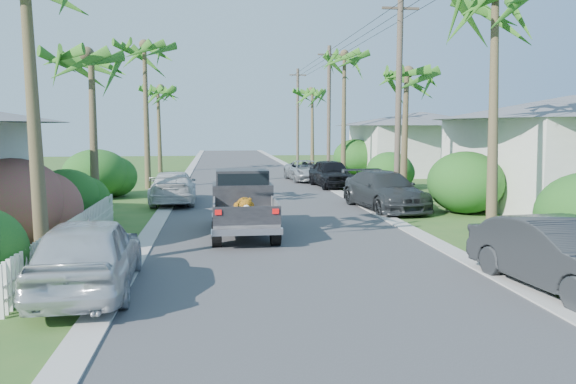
{
  "coord_description": "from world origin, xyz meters",
  "views": [
    {
      "loc": [
        -2.11,
        -10.36,
        3.43
      ],
      "look_at": [
        0.12,
        7.21,
        1.4
      ],
      "focal_mm": 35.0,
      "sensor_mm": 36.0,
      "label": 1
    }
  ],
  "objects": [
    {
      "name": "parked_car_rd",
      "position": [
        3.6,
        25.41,
        0.66
      ],
      "size": [
        2.5,
        4.86,
        1.31
      ],
      "primitive_type": "imported",
      "rotation": [
        0.0,
        0.0,
        0.07
      ],
      "color": "#AAADB1",
      "rests_on": "ground"
    },
    {
      "name": "shrub_l_c",
      "position": [
        -7.4,
        10.0,
        1.0
      ],
      "size": [
        2.4,
        2.64,
        2.0
      ],
      "primitive_type": "ellipsoid",
      "color": "#154A1B",
      "rests_on": "ground"
    },
    {
      "name": "utility_pole_b",
      "position": [
        5.6,
        13.0,
        4.6
      ],
      "size": [
        1.6,
        0.26,
        9.0
      ],
      "color": "brown",
      "rests_on": "ground"
    },
    {
      "name": "parked_car_rn",
      "position": [
        5.0,
        0.36,
        0.75
      ],
      "size": [
        2.13,
        4.74,
        1.51
      ],
      "primitive_type": "imported",
      "rotation": [
        0.0,
        0.0,
        0.12
      ],
      "color": "#282B2D",
      "rests_on": "ground"
    },
    {
      "name": "palm_l_d",
      "position": [
        -6.5,
        34.0,
        6.44
      ],
      "size": [
        4.4,
        4.4,
        7.7
      ],
      "color": "brown",
      "rests_on": "ground"
    },
    {
      "name": "shrub_l_d",
      "position": [
        -8.0,
        18.0,
        1.2
      ],
      "size": [
        3.2,
        3.52,
        2.4
      ],
      "primitive_type": "ellipsoid",
      "color": "#154A1B",
      "rests_on": "ground"
    },
    {
      "name": "parked_car_rf",
      "position": [
        4.45,
        21.39,
        0.8
      ],
      "size": [
        2.23,
        4.83,
        1.6
      ],
      "primitive_type": "imported",
      "rotation": [
        0.0,
        0.0,
        0.07
      ],
      "color": "black",
      "rests_on": "ground"
    },
    {
      "name": "picket_fence",
      "position": [
        -6.0,
        5.5,
        0.5
      ],
      "size": [
        0.1,
        11.0,
        1.0
      ],
      "primitive_type": "cube",
      "color": "white",
      "rests_on": "ground"
    },
    {
      "name": "parked_car_rm",
      "position": [
        4.89,
        12.42,
        0.79
      ],
      "size": [
        2.91,
        5.7,
        1.58
      ],
      "primitive_type": "imported",
      "rotation": [
        0.0,
        0.0,
        0.13
      ],
      "color": "#2B2E30",
      "rests_on": "ground"
    },
    {
      "name": "curb_right",
      "position": [
        4.3,
        25.0,
        0.03
      ],
      "size": [
        0.6,
        100.0,
        0.06
      ],
      "primitive_type": "cube",
      "color": "#A5A39E",
      "rests_on": "ground"
    },
    {
      "name": "utility_pole_d",
      "position": [
        5.6,
        43.0,
        4.6
      ],
      "size": [
        1.6,
        0.26,
        9.0
      ],
      "color": "brown",
      "rests_on": "ground"
    },
    {
      "name": "ground",
      "position": [
        0.0,
        0.0,
        0.0
      ],
      "size": [
        120.0,
        120.0,
        0.0
      ],
      "primitive_type": "plane",
      "color": "#305A21",
      "rests_on": "ground"
    },
    {
      "name": "curb_left",
      "position": [
        -4.3,
        25.0,
        0.03
      ],
      "size": [
        0.6,
        100.0,
        0.06
      ],
      "primitive_type": "cube",
      "color": "#A5A39E",
      "rests_on": "ground"
    },
    {
      "name": "utility_pole_c",
      "position": [
        5.6,
        28.0,
        4.6
      ],
      "size": [
        1.6,
        0.26,
        9.0
      ],
      "color": "brown",
      "rests_on": "ground"
    },
    {
      "name": "shrub_r_c",
      "position": [
        7.5,
        20.0,
        1.05
      ],
      "size": [
        2.6,
        2.86,
        2.1
      ],
      "primitive_type": "ellipsoid",
      "color": "#154A1B",
      "rests_on": "ground"
    },
    {
      "name": "shrub_r_d",
      "position": [
        8.0,
        30.0,
        1.3
      ],
      "size": [
        3.2,
        3.52,
        2.6
      ],
      "primitive_type": "ellipsoid",
      "color": "#154A1B",
      "rests_on": "ground"
    },
    {
      "name": "palm_r_c",
      "position": [
        6.2,
        26.0,
        8.11
      ],
      "size": [
        4.4,
        4.4,
        9.4
      ],
      "color": "brown",
      "rests_on": "ground"
    },
    {
      "name": "parked_car_lf",
      "position": [
        -4.1,
        15.44,
        0.73
      ],
      "size": [
        2.21,
        5.08,
        1.45
      ],
      "primitive_type": "imported",
      "rotation": [
        0.0,
        0.0,
        3.18
      ],
      "color": "silver",
      "rests_on": "ground"
    },
    {
      "name": "road",
      "position": [
        0.0,
        25.0,
        0.01
      ],
      "size": [
        8.0,
        100.0,
        0.02
      ],
      "primitive_type": "cube",
      "color": "#38383A",
      "rests_on": "ground"
    },
    {
      "name": "shrub_l_b",
      "position": [
        -7.8,
        6.0,
        1.3
      ],
      "size": [
        3.0,
        3.3,
        2.6
      ],
      "primitive_type": "ellipsoid",
      "color": "#B51949",
      "rests_on": "ground"
    },
    {
      "name": "house_right_far",
      "position": [
        13.0,
        30.0,
        2.12
      ],
      "size": [
        9.0,
        8.0,
        4.6
      ],
      "color": "silver",
      "rests_on": "ground"
    },
    {
      "name": "pickup_truck",
      "position": [
        -1.3,
        7.91,
        1.01
      ],
      "size": [
        1.98,
        5.12,
        2.06
      ],
      "color": "black",
      "rests_on": "ground"
    },
    {
      "name": "house_right_near",
      "position": [
        13.0,
        12.0,
        2.22
      ],
      "size": [
        8.0,
        9.0,
        4.8
      ],
      "color": "silver",
      "rests_on": "ground"
    },
    {
      "name": "palm_l_b",
      "position": [
        -6.8,
        12.0,
        6.15
      ],
      "size": [
        4.4,
        4.4,
        7.4
      ],
      "color": "brown",
      "rests_on": "ground"
    },
    {
      "name": "palm_r_b",
      "position": [
        6.6,
        15.0,
        5.95
      ],
      "size": [
        4.4,
        4.4,
        7.2
      ],
      "color": "brown",
      "rests_on": "ground"
    },
    {
      "name": "shrub_r_b",
      "position": [
        7.8,
        11.0,
        1.25
      ],
      "size": [
        3.0,
        3.3,
        2.5
      ],
      "primitive_type": "ellipsoid",
      "color": "#154A1B",
      "rests_on": "ground"
    },
    {
      "name": "palm_r_d",
      "position": [
        6.5,
        40.0,
        6.74
      ],
      "size": [
        4.4,
        4.4,
        8.0
      ],
      "color": "brown",
      "rests_on": "ground"
    },
    {
      "name": "palm_l_c",
      "position": [
        -6.0,
        22.0,
        7.91
      ],
      "size": [
        4.4,
        4.4,
        9.2
      ],
      "color": "brown",
      "rests_on": "ground"
    },
    {
      "name": "parked_car_ln",
      "position": [
        -4.8,
        1.51,
        0.81
      ],
      "size": [
        2.16,
        4.84,
        1.62
      ],
      "primitive_type": "imported",
      "rotation": [
        0.0,
        0.0,
        3.19
      ],
      "color": "silver",
      "rests_on": "ground"
    }
  ]
}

